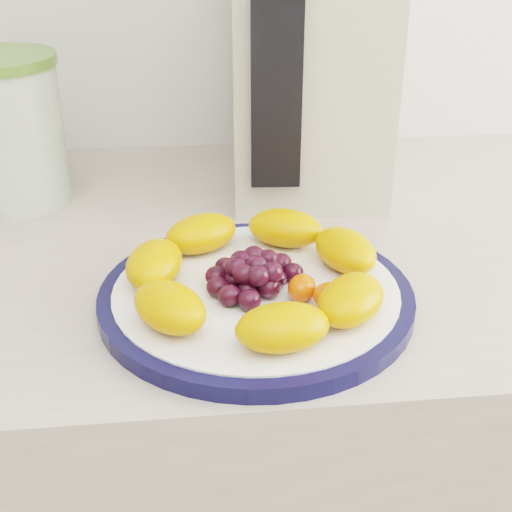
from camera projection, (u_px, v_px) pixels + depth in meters
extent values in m
cylinder|color=#0C0E34|center=(256.00, 297.00, 0.65)|extent=(0.29, 0.29, 0.01)
cylinder|color=white|center=(256.00, 296.00, 0.65)|extent=(0.26, 0.26, 0.02)
cylinder|color=#2C5711|center=(5.00, 135.00, 0.83)|extent=(0.17, 0.17, 0.16)
cube|color=#BDB8A0|center=(307.00, 57.00, 0.86)|extent=(0.20, 0.26, 0.31)
cube|color=black|center=(276.00, 80.00, 0.74)|extent=(0.05, 0.02, 0.23)
ellipsoid|color=orange|center=(345.00, 250.00, 0.67)|extent=(0.07, 0.09, 0.04)
ellipsoid|color=orange|center=(285.00, 228.00, 0.71)|extent=(0.09, 0.08, 0.04)
ellipsoid|color=orange|center=(201.00, 233.00, 0.70)|extent=(0.09, 0.08, 0.04)
ellipsoid|color=orange|center=(154.00, 264.00, 0.65)|extent=(0.07, 0.09, 0.04)
ellipsoid|color=orange|center=(170.00, 307.00, 0.58)|extent=(0.08, 0.09, 0.04)
ellipsoid|color=orange|center=(282.00, 327.00, 0.56)|extent=(0.08, 0.06, 0.04)
ellipsoid|color=orange|center=(351.00, 300.00, 0.59)|extent=(0.09, 0.09, 0.04)
ellipsoid|color=black|center=(256.00, 280.00, 0.64)|extent=(0.02, 0.02, 0.02)
ellipsoid|color=black|center=(277.00, 279.00, 0.64)|extent=(0.02, 0.02, 0.02)
ellipsoid|color=black|center=(264.00, 271.00, 0.66)|extent=(0.02, 0.02, 0.02)
ellipsoid|color=black|center=(244.00, 271.00, 0.65)|extent=(0.02, 0.02, 0.02)
ellipsoid|color=black|center=(235.00, 280.00, 0.64)|extent=(0.02, 0.02, 0.02)
ellipsoid|color=black|center=(247.00, 290.00, 0.63)|extent=(0.02, 0.02, 0.02)
ellipsoid|color=black|center=(269.00, 287.00, 0.63)|extent=(0.02, 0.02, 0.02)
ellipsoid|color=black|center=(293.00, 272.00, 0.65)|extent=(0.02, 0.02, 0.02)
ellipsoid|color=black|center=(280.00, 263.00, 0.67)|extent=(0.02, 0.02, 0.02)
ellipsoid|color=black|center=(262.00, 260.00, 0.67)|extent=(0.02, 0.02, 0.02)
ellipsoid|color=black|center=(242.00, 262.00, 0.67)|extent=(0.02, 0.02, 0.02)
ellipsoid|color=black|center=(225.00, 267.00, 0.66)|extent=(0.02, 0.02, 0.02)
ellipsoid|color=black|center=(216.00, 276.00, 0.65)|extent=(0.02, 0.02, 0.02)
ellipsoid|color=black|center=(217.00, 287.00, 0.63)|extent=(0.02, 0.02, 0.02)
ellipsoid|color=black|center=(229.00, 295.00, 0.62)|extent=(0.02, 0.02, 0.02)
ellipsoid|color=black|center=(250.00, 300.00, 0.61)|extent=(0.02, 0.02, 0.02)
ellipsoid|color=black|center=(256.00, 266.00, 0.63)|extent=(0.02, 0.02, 0.02)
ellipsoid|color=black|center=(268.00, 259.00, 0.65)|extent=(0.02, 0.02, 0.02)
ellipsoid|color=black|center=(254.00, 257.00, 0.65)|extent=(0.02, 0.02, 0.02)
ellipsoid|color=black|center=(241.00, 260.00, 0.64)|extent=(0.02, 0.02, 0.02)
ellipsoid|color=black|center=(236.00, 267.00, 0.63)|extent=(0.02, 0.02, 0.02)
ellipsoid|color=black|center=(243.00, 274.00, 0.62)|extent=(0.02, 0.02, 0.02)
ellipsoid|color=black|center=(258.00, 276.00, 0.62)|extent=(0.02, 0.02, 0.02)
ellipsoid|color=black|center=(272.00, 272.00, 0.62)|extent=(0.02, 0.02, 0.02)
ellipsoid|color=#F2460B|center=(330.00, 296.00, 0.61)|extent=(0.03, 0.03, 0.02)
ellipsoid|color=#F2460B|center=(361.00, 290.00, 0.62)|extent=(0.04, 0.04, 0.02)
ellipsoid|color=#F2460B|center=(352.00, 310.00, 0.59)|extent=(0.04, 0.04, 0.02)
ellipsoid|color=#F2460B|center=(302.00, 288.00, 0.62)|extent=(0.04, 0.04, 0.02)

